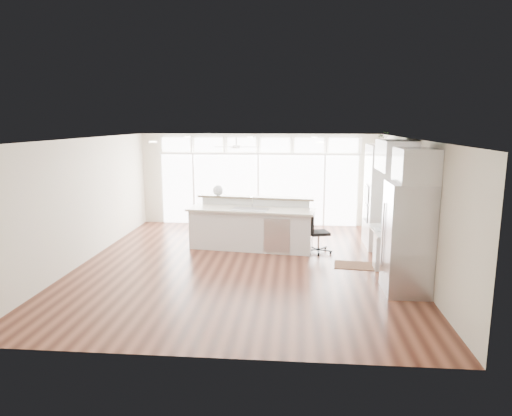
{
  "coord_description": "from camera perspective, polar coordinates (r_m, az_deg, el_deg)",
  "views": [
    {
      "loc": [
        1.11,
        -9.43,
        3.04
      ],
      "look_at": [
        0.22,
        0.6,
        1.14
      ],
      "focal_mm": 32.0,
      "sensor_mm": 36.0,
      "label": 1
    }
  ],
  "objects": [
    {
      "name": "transom_row",
      "position": [
        13.43,
        0.3,
        7.9
      ],
      "size": [
        5.9,
        0.06,
        0.4
      ],
      "primitive_type": "cube",
      "color": "white",
      "rests_on": "wall_back"
    },
    {
      "name": "fishbowl",
      "position": [
        11.51,
        -4.77,
        2.22
      ],
      "size": [
        0.29,
        0.29,
        0.27
      ],
      "primitive_type": "sphere",
      "rotation": [
        0.0,
        0.0,
        -0.08
      ],
      "color": "silver",
      "rests_on": "kitchen_island"
    },
    {
      "name": "ceiling_fan",
      "position": [
        12.34,
        -2.48,
        8.1
      ],
      "size": [
        1.16,
        1.16,
        0.32
      ],
      "primitive_type": "cube",
      "color": "white",
      "rests_on": "ceiling"
    },
    {
      "name": "recessed_lights",
      "position": [
        9.7,
        -1.55,
        8.58
      ],
      "size": [
        3.4,
        3.0,
        0.02
      ],
      "primitive_type": "cube",
      "color": "beige",
      "rests_on": "ceiling"
    },
    {
      "name": "office_chair",
      "position": [
        10.8,
        7.85,
        -3.04
      ],
      "size": [
        0.62,
        0.6,
        0.98
      ],
      "primitive_type": "cube",
      "rotation": [
        0.0,
        0.0,
        0.29
      ],
      "color": "black",
      "rests_on": "floor"
    },
    {
      "name": "wall_left",
      "position": [
        10.63,
        -20.74,
        0.86
      ],
      "size": [
        0.04,
        8.0,
        2.7
      ],
      "primitive_type": "cube",
      "color": "beige",
      "rests_on": "floor"
    },
    {
      "name": "potted_plant",
      "position": [
        11.42,
        15.59,
        8.23
      ],
      "size": [
        0.31,
        0.34,
        0.24
      ],
      "primitive_type": "imported",
      "rotation": [
        0.0,
        0.0,
        0.11
      ],
      "color": "#2F5424",
      "rests_on": "oven_cabinet"
    },
    {
      "name": "wall_front",
      "position": [
        5.79,
        -6.25,
        -6.33
      ],
      "size": [
        7.0,
        0.04,
        2.7
      ],
      "primitive_type": "cube",
      "color": "beige",
      "rests_on": "floor"
    },
    {
      "name": "glass_wall",
      "position": [
        13.56,
        0.29,
        2.28
      ],
      "size": [
        5.8,
        0.06,
        2.08
      ],
      "primitive_type": "cube",
      "color": "white",
      "rests_on": "wall_back"
    },
    {
      "name": "refrigerator",
      "position": [
        8.57,
        18.43,
        -3.63
      ],
      "size": [
        0.76,
        0.9,
        2.0
      ],
      "primitive_type": "cube",
      "color": "#B4B4B9",
      "rests_on": "floor"
    },
    {
      "name": "kitchen_island",
      "position": [
        11.02,
        -0.59,
        -2.04
      ],
      "size": [
        3.18,
        1.53,
        1.21
      ],
      "primitive_type": "cube",
      "rotation": [
        0.0,
        0.0,
        -0.13
      ],
      "color": "silver",
      "rests_on": "floor"
    },
    {
      "name": "wall_back",
      "position": [
        13.58,
        0.31,
        3.57
      ],
      "size": [
        7.0,
        0.04,
        2.7
      ],
      "primitive_type": "cube",
      "color": "beige",
      "rests_on": "floor"
    },
    {
      "name": "keyboard",
      "position": [
        10.15,
        14.98,
        -2.6
      ],
      "size": [
        0.13,
        0.32,
        0.02
      ],
      "primitive_type": "cube",
      "rotation": [
        0.0,
        0.0,
        0.05
      ],
      "color": "silver",
      "rests_on": "desk_nook"
    },
    {
      "name": "wall_right",
      "position": [
        9.87,
        18.98,
        0.27
      ],
      "size": [
        0.04,
        8.0,
        2.7
      ],
      "primitive_type": "cube",
      "color": "beige",
      "rests_on": "floor"
    },
    {
      "name": "upper_cabinets",
      "position": [
        9.97,
        17.07,
        6.27
      ],
      "size": [
        0.64,
        1.3,
        0.64
      ],
      "primitive_type": "cube",
      "color": "silver",
      "rests_on": "wall_right"
    },
    {
      "name": "oven_cabinet",
      "position": [
        11.56,
        15.25,
        1.42
      ],
      "size": [
        0.64,
        1.2,
        2.5
      ],
      "primitive_type": "cube",
      "color": "silver",
      "rests_on": "floor"
    },
    {
      "name": "fridge_cabinet",
      "position": [
        8.37,
        19.36,
        5.03
      ],
      "size": [
        0.64,
        0.9,
        0.6
      ],
      "primitive_type": "cube",
      "color": "silver",
      "rests_on": "wall_right"
    },
    {
      "name": "monitor",
      "position": [
        10.14,
        15.97,
        -1.63
      ],
      "size": [
        0.15,
        0.45,
        0.37
      ],
      "primitive_type": "cube",
      "rotation": [
        0.0,
        0.0,
        0.16
      ],
      "color": "black",
      "rests_on": "desk_nook"
    },
    {
      "name": "framed_photos",
      "position": [
        10.74,
        17.63,
        1.42
      ],
      "size": [
        0.06,
        0.22,
        0.8
      ],
      "primitive_type": "cube",
      "color": "black",
      "rests_on": "wall_right"
    },
    {
      "name": "rug",
      "position": [
        10.1,
        12.17,
        -7.02
      ],
      "size": [
        0.9,
        0.69,
        0.01
      ],
      "primitive_type": "cube",
      "rotation": [
        0.0,
        0.0,
        -0.11
      ],
      "color": "#321B10",
      "rests_on": "floor"
    },
    {
      "name": "ceiling",
      "position": [
        9.5,
        -1.69,
        8.65
      ],
      "size": [
        7.0,
        8.0,
        0.02
      ],
      "primitive_type": "cube",
      "color": "silver",
      "rests_on": "wall_back"
    },
    {
      "name": "desk_window",
      "position": [
        10.12,
        18.43,
        1.69
      ],
      "size": [
        0.04,
        0.85,
        0.85
      ],
      "primitive_type": "cube",
      "color": "white",
      "rests_on": "wall_right"
    },
    {
      "name": "floor",
      "position": [
        9.97,
        -1.6,
        -7.11
      ],
      "size": [
        7.0,
        8.0,
        0.02
      ],
      "primitive_type": "cube",
      "color": "#411D14",
      "rests_on": "ground"
    },
    {
      "name": "desk_nook",
      "position": [
        10.29,
        16.25,
        -4.72
      ],
      "size": [
        0.72,
        1.3,
        0.76
      ],
      "primitive_type": "cube",
      "color": "silver",
      "rests_on": "floor"
    }
  ]
}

